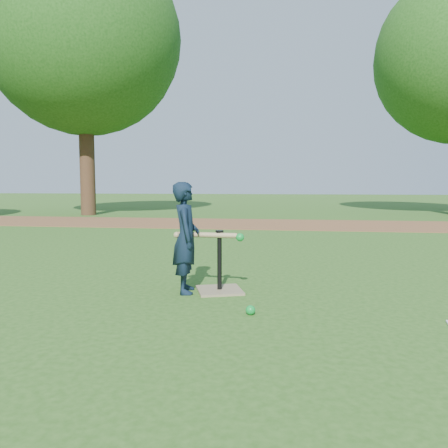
# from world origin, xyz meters

# --- Properties ---
(ground) EXTENTS (80.00, 80.00, 0.00)m
(ground) POSITION_xyz_m (0.00, 0.00, 0.00)
(ground) COLOR #285116
(ground) RESTS_ON ground
(dirt_strip) EXTENTS (24.00, 3.00, 0.01)m
(dirt_strip) POSITION_xyz_m (0.00, 7.50, 0.01)
(dirt_strip) COLOR brown
(dirt_strip) RESTS_ON ground
(child) EXTENTS (0.34, 0.45, 1.09)m
(child) POSITION_xyz_m (-0.21, 0.12, 0.55)
(child) COLOR black
(child) RESTS_ON ground
(wiffle_ball_ground) EXTENTS (0.08, 0.08, 0.08)m
(wiffle_ball_ground) POSITION_xyz_m (0.49, -0.53, 0.04)
(wiffle_ball_ground) COLOR #0D8F2F
(wiffle_ball_ground) RESTS_ON ground
(batting_tee) EXTENTS (0.55, 0.55, 0.61)m
(batting_tee) POSITION_xyz_m (0.11, 0.21, 0.11)
(batting_tee) COLOR #897957
(batting_tee) RESTS_ON ground
(swing_action) EXTENTS (0.70, 0.13, 0.08)m
(swing_action) POSITION_xyz_m (0.03, 0.17, 0.57)
(swing_action) COLOR tan
(swing_action) RESTS_ON ground
(tree_left) EXTENTS (6.40, 6.40, 9.08)m
(tree_left) POSITION_xyz_m (-6.00, 10.00, 5.87)
(tree_left) COLOR #382316
(tree_left) RESTS_ON ground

